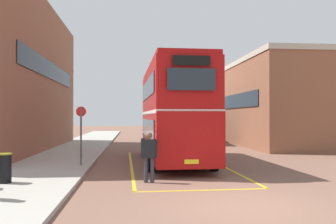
% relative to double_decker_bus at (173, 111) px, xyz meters
% --- Properties ---
extents(ground_plane, '(135.60, 135.60, 0.00)m').
position_rel_double_decker_bus_xyz_m(ground_plane, '(0.70, 5.46, -2.51)').
color(ground_plane, brown).
extents(sidewalk_left, '(4.00, 57.60, 0.14)m').
position_rel_double_decker_bus_xyz_m(sidewalk_left, '(-5.80, 7.86, -2.44)').
color(sidewalk_left, '#A39E93').
rests_on(sidewalk_left, ground).
extents(brick_building_left, '(5.28, 18.72, 9.63)m').
position_rel_double_decker_bus_xyz_m(brick_building_left, '(-10.00, 6.59, 2.30)').
color(brick_building_left, brown).
rests_on(brick_building_left, ground).
extents(depot_building_right, '(7.52, 15.16, 6.72)m').
position_rel_double_decker_bus_xyz_m(depot_building_right, '(9.90, 10.71, 0.85)').
color(depot_building_right, brown).
rests_on(depot_building_right, ground).
extents(double_decker_bus, '(3.04, 10.09, 4.75)m').
position_rel_double_decker_bus_xyz_m(double_decker_bus, '(0.00, 0.00, 0.00)').
color(double_decker_bus, black).
rests_on(double_decker_bus, ground).
extents(single_deck_bus, '(3.24, 10.13, 3.02)m').
position_rel_double_decker_bus_xyz_m(single_deck_bus, '(2.94, 14.56, -0.87)').
color(single_deck_bus, black).
rests_on(single_deck_bus, ground).
extents(pedestrian_boarding, '(0.56, 0.34, 1.72)m').
position_rel_double_decker_bus_xyz_m(pedestrian_boarding, '(-1.45, -5.53, -1.51)').
color(pedestrian_boarding, '#2D2D38').
rests_on(pedestrian_boarding, ground).
extents(litter_bin, '(0.45, 0.45, 0.94)m').
position_rel_double_decker_bus_xyz_m(litter_bin, '(-6.08, -5.88, -1.90)').
color(litter_bin, black).
rests_on(litter_bin, sidewalk_left).
extents(bus_stop_sign, '(0.44, 0.08, 2.56)m').
position_rel_double_decker_bus_xyz_m(bus_stop_sign, '(-4.25, -1.81, -0.83)').
color(bus_stop_sign, '#4C4C51').
rests_on(bus_stop_sign, sidewalk_left).
extents(bay_marking_yellow, '(4.49, 12.12, 0.01)m').
position_rel_double_decker_bus_xyz_m(bay_marking_yellow, '(0.02, -1.90, -2.51)').
color(bay_marking_yellow, gold).
rests_on(bay_marking_yellow, ground).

